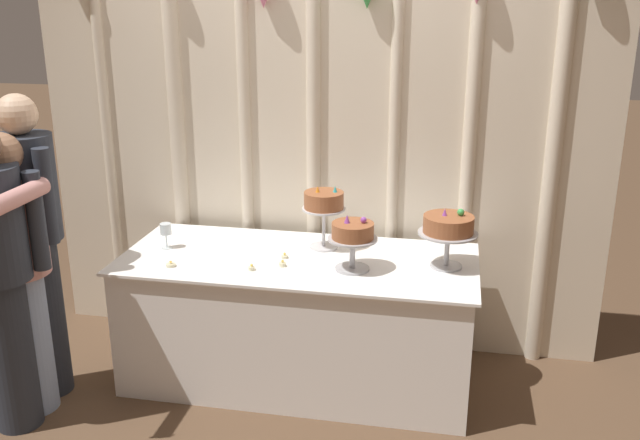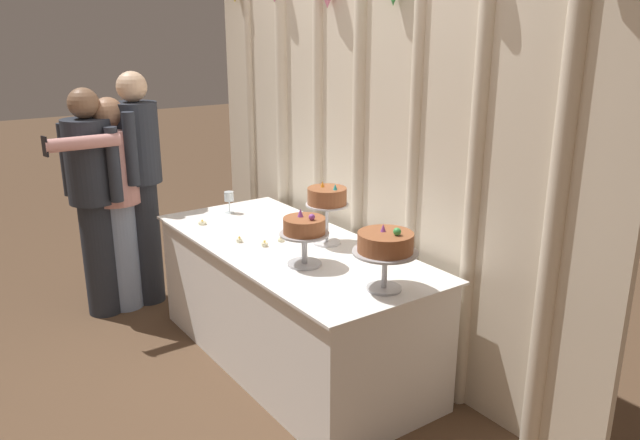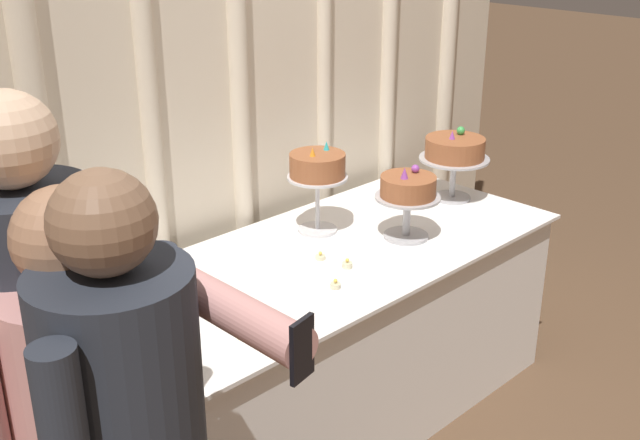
{
  "view_description": "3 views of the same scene",
  "coord_description": "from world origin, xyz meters",
  "px_view_note": "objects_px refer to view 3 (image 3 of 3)",
  "views": [
    {
      "loc": [
        0.81,
        -3.37,
        2.13
      ],
      "look_at": [
        0.11,
        0.14,
        0.95
      ],
      "focal_mm": 39.17,
      "sensor_mm": 36.0,
      "label": 1
    },
    {
      "loc": [
        2.86,
        -1.69,
        1.94
      ],
      "look_at": [
        0.2,
        0.17,
        0.92
      ],
      "focal_mm": 35.0,
      "sensor_mm": 36.0,
      "label": 2
    },
    {
      "loc": [
        -1.94,
        -1.82,
        2.0
      ],
      "look_at": [
        -0.01,
        0.14,
        0.86
      ],
      "focal_mm": 44.03,
      "sensor_mm": 36.0,
      "label": 3
    }
  ],
  "objects_px": {
    "cake_display_rightmost": "(455,152)",
    "guest_man_pink_jacket": "(49,404)",
    "cake_display_leftmost": "(317,170)",
    "cake_table": "(330,336)",
    "tealight_near_left": "(335,285)",
    "tealight_far_left": "(244,335)",
    "cake_display_center": "(408,192)",
    "tealight_near_right": "(320,257)",
    "tealight_far_right": "(347,265)",
    "wine_glass": "(158,293)"
  },
  "relations": [
    {
      "from": "wine_glass",
      "to": "guest_man_pink_jacket",
      "type": "bearing_deg",
      "value": -144.33
    },
    {
      "from": "cake_table",
      "to": "tealight_far_left",
      "type": "height_order",
      "value": "tealight_far_left"
    },
    {
      "from": "tealight_far_left",
      "to": "wine_glass",
      "type": "bearing_deg",
      "value": 116.96
    },
    {
      "from": "cake_table",
      "to": "wine_glass",
      "type": "height_order",
      "value": "wine_glass"
    },
    {
      "from": "tealight_near_right",
      "to": "cake_display_leftmost",
      "type": "bearing_deg",
      "value": 47.88
    },
    {
      "from": "wine_glass",
      "to": "tealight_far_right",
      "type": "distance_m",
      "value": 0.73
    },
    {
      "from": "cake_display_leftmost",
      "to": "guest_man_pink_jacket",
      "type": "height_order",
      "value": "guest_man_pink_jacket"
    },
    {
      "from": "tealight_near_right",
      "to": "guest_man_pink_jacket",
      "type": "xyz_separation_m",
      "value": [
        -1.26,
        -0.38,
        0.17
      ]
    },
    {
      "from": "tealight_far_left",
      "to": "guest_man_pink_jacket",
      "type": "bearing_deg",
      "value": -168.29
    },
    {
      "from": "tealight_far_left",
      "to": "tealight_near_right",
      "type": "distance_m",
      "value": 0.61
    },
    {
      "from": "wine_glass",
      "to": "tealight_far_left",
      "type": "height_order",
      "value": "wine_glass"
    },
    {
      "from": "wine_glass",
      "to": "tealight_near_left",
      "type": "xyz_separation_m",
      "value": [
        0.57,
        -0.23,
        -0.1
      ]
    },
    {
      "from": "tealight_near_right",
      "to": "tealight_far_right",
      "type": "relative_size",
      "value": 1.02
    },
    {
      "from": "tealight_far_right",
      "to": "guest_man_pink_jacket",
      "type": "distance_m",
      "value": 1.31
    },
    {
      "from": "tealight_near_left",
      "to": "cake_display_rightmost",
      "type": "bearing_deg",
      "value": 13.71
    },
    {
      "from": "cake_display_rightmost",
      "to": "tealight_far_right",
      "type": "bearing_deg",
      "value": -169.32
    },
    {
      "from": "wine_glass",
      "to": "tealight_far_left",
      "type": "distance_m",
      "value": 0.31
    },
    {
      "from": "cake_display_center",
      "to": "cake_display_leftmost",
      "type": "bearing_deg",
      "value": 125.41
    },
    {
      "from": "cake_display_leftmost",
      "to": "cake_table",
      "type": "bearing_deg",
      "value": -120.81
    },
    {
      "from": "tealight_far_left",
      "to": "tealight_near_right",
      "type": "height_order",
      "value": "same"
    },
    {
      "from": "cake_display_leftmost",
      "to": "cake_display_center",
      "type": "xyz_separation_m",
      "value": [
        0.21,
        -0.29,
        -0.07
      ]
    },
    {
      "from": "cake_display_rightmost",
      "to": "tealight_near_left",
      "type": "bearing_deg",
      "value": -166.29
    },
    {
      "from": "cake_table",
      "to": "tealight_near_right",
      "type": "height_order",
      "value": "tealight_near_right"
    },
    {
      "from": "wine_glass",
      "to": "tealight_near_left",
      "type": "bearing_deg",
      "value": -21.78
    },
    {
      "from": "cake_table",
      "to": "guest_man_pink_jacket",
      "type": "height_order",
      "value": "guest_man_pink_jacket"
    },
    {
      "from": "guest_man_pink_jacket",
      "to": "wine_glass",
      "type": "bearing_deg",
      "value": 35.67
    },
    {
      "from": "cake_display_center",
      "to": "cake_display_rightmost",
      "type": "bearing_deg",
      "value": 15.43
    },
    {
      "from": "cake_table",
      "to": "tealight_near_left",
      "type": "height_order",
      "value": "tealight_near_left"
    },
    {
      "from": "cake_table",
      "to": "guest_man_pink_jacket",
      "type": "xyz_separation_m",
      "value": [
        -1.33,
        -0.4,
        0.55
      ]
    },
    {
      "from": "cake_display_center",
      "to": "tealight_near_left",
      "type": "distance_m",
      "value": 0.56
    },
    {
      "from": "cake_table",
      "to": "cake_display_rightmost",
      "type": "xyz_separation_m",
      "value": [
        0.8,
        0.02,
        0.59
      ]
    },
    {
      "from": "cake_display_center",
      "to": "tealight_near_right",
      "type": "height_order",
      "value": "cake_display_center"
    },
    {
      "from": "wine_glass",
      "to": "tealight_near_right",
      "type": "bearing_deg",
      "value": -1.87
    },
    {
      "from": "cake_display_rightmost",
      "to": "guest_man_pink_jacket",
      "type": "height_order",
      "value": "guest_man_pink_jacket"
    },
    {
      "from": "cake_display_center",
      "to": "wine_glass",
      "type": "relative_size",
      "value": 2.06
    },
    {
      "from": "cake_display_leftmost",
      "to": "cake_display_center",
      "type": "distance_m",
      "value": 0.37
    },
    {
      "from": "cake_display_center",
      "to": "guest_man_pink_jacket",
      "type": "bearing_deg",
      "value": -170.12
    },
    {
      "from": "cake_display_rightmost",
      "to": "guest_man_pink_jacket",
      "type": "distance_m",
      "value": 2.17
    },
    {
      "from": "cake_table",
      "to": "guest_man_pink_jacket",
      "type": "distance_m",
      "value": 1.49
    },
    {
      "from": "tealight_far_left",
      "to": "cake_display_rightmost",
      "type": "bearing_deg",
      "value": 10.89
    },
    {
      "from": "cake_display_leftmost",
      "to": "tealight_far_left",
      "type": "distance_m",
      "value": 0.9
    },
    {
      "from": "tealight_far_right",
      "to": "cake_table",
      "type": "bearing_deg",
      "value": 69.41
    },
    {
      "from": "cake_table",
      "to": "cake_display_leftmost",
      "type": "xyz_separation_m",
      "value": [
        0.11,
        0.18,
        0.63
      ]
    },
    {
      "from": "cake_display_rightmost",
      "to": "guest_man_pink_jacket",
      "type": "bearing_deg",
      "value": -168.84
    },
    {
      "from": "guest_man_pink_jacket",
      "to": "cake_display_center",
      "type": "bearing_deg",
      "value": 9.88
    },
    {
      "from": "cake_display_leftmost",
      "to": "cake_display_rightmost",
      "type": "height_order",
      "value": "cake_display_leftmost"
    },
    {
      "from": "guest_man_pink_jacket",
      "to": "cake_display_rightmost",
      "type": "bearing_deg",
      "value": 11.16
    },
    {
      "from": "cake_table",
      "to": "tealight_far_right",
      "type": "xyz_separation_m",
      "value": [
        -0.05,
        -0.14,
        0.38
      ]
    },
    {
      "from": "cake_display_rightmost",
      "to": "tealight_near_right",
      "type": "relative_size",
      "value": 8.28
    },
    {
      "from": "cake_table",
      "to": "wine_glass",
      "type": "distance_m",
      "value": 0.9
    }
  ]
}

